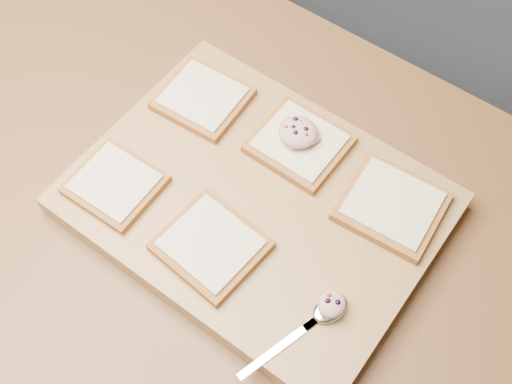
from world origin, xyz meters
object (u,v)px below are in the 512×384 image
(cutting_board, at_px, (256,204))
(spoon, at_px, (323,314))
(bread_far_center, at_px, (300,144))
(tuna_salad_dollop, at_px, (298,132))

(cutting_board, xyz_separation_m, spoon, (0.16, -0.08, 0.02))
(bread_far_center, bearing_deg, tuna_salad_dollop, 163.57)
(tuna_salad_dollop, bearing_deg, bread_far_center, -16.43)
(bread_far_center, xyz_separation_m, spoon, (0.16, -0.18, -0.00))
(tuna_salad_dollop, bearing_deg, cutting_board, -87.73)
(cutting_board, height_order, spoon, spoon)
(bread_far_center, relative_size, spoon, 0.76)
(spoon, bearing_deg, bread_far_center, 130.92)
(spoon, bearing_deg, cutting_board, 152.20)
(cutting_board, relative_size, tuna_salad_dollop, 8.50)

